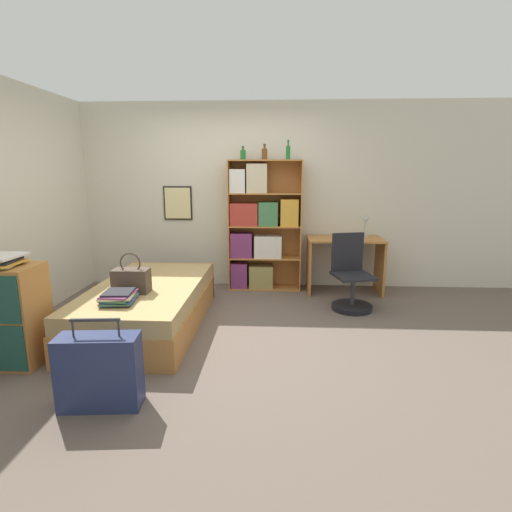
# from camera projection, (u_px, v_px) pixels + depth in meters

# --- Properties ---
(ground_plane) EXTENTS (14.00, 14.00, 0.00)m
(ground_plane) POSITION_uv_depth(u_px,v_px,m) (216.00, 327.00, 4.33)
(ground_plane) COLOR #66564C
(wall_back) EXTENTS (10.00, 0.09, 2.60)m
(wall_back) POSITION_uv_depth(u_px,v_px,m) (232.00, 196.00, 5.73)
(wall_back) COLOR beige
(wall_back) RESTS_ON ground_plane
(wall_left) EXTENTS (0.06, 10.00, 2.60)m
(wall_left) POSITION_uv_depth(u_px,v_px,m) (9.00, 206.00, 4.17)
(wall_left) COLOR beige
(wall_left) RESTS_ON ground_plane
(bed) EXTENTS (1.10, 2.08, 0.47)m
(bed) POSITION_uv_depth(u_px,v_px,m) (149.00, 305.00, 4.34)
(bed) COLOR #B77538
(bed) RESTS_ON ground_plane
(handbag) EXTENTS (0.35, 0.19, 0.41)m
(handbag) POSITION_uv_depth(u_px,v_px,m) (131.00, 280.00, 3.98)
(handbag) COLOR #47382D
(handbag) RESTS_ON bed
(book_stack_on_bed) EXTENTS (0.33, 0.37, 0.11)m
(book_stack_on_bed) POSITION_uv_depth(u_px,v_px,m) (119.00, 297.00, 3.68)
(book_stack_on_bed) COLOR #B2382D
(book_stack_on_bed) RESTS_ON bed
(suitcase) EXTENTS (0.59, 0.28, 0.67)m
(suitcase) POSITION_uv_depth(u_px,v_px,m) (100.00, 372.00, 2.82)
(suitcase) COLOR navy
(suitcase) RESTS_ON ground_plane
(dresser) EXTENTS (0.58, 0.45, 0.88)m
(dresser) POSITION_uv_depth(u_px,v_px,m) (7.00, 315.00, 3.44)
(dresser) COLOR #B77538
(dresser) RESTS_ON ground_plane
(magazine_pile_on_dresser) EXTENTS (0.34, 0.38, 0.09)m
(magazine_pile_on_dresser) POSITION_uv_depth(u_px,v_px,m) (1.00, 261.00, 3.33)
(magazine_pile_on_dresser) COLOR #427A4C
(magazine_pile_on_dresser) RESTS_ON dresser
(bookcase) EXTENTS (1.01, 0.33, 1.80)m
(bookcase) POSITION_uv_depth(u_px,v_px,m) (259.00, 228.00, 5.59)
(bookcase) COLOR #B77538
(bookcase) RESTS_ON ground_plane
(bottle_green) EXTENTS (0.07, 0.07, 0.18)m
(bottle_green) POSITION_uv_depth(u_px,v_px,m) (243.00, 155.00, 5.42)
(bottle_green) COLOR #1E6B2D
(bottle_green) RESTS_ON bookcase
(bottle_brown) EXTENTS (0.07, 0.07, 0.21)m
(bottle_brown) POSITION_uv_depth(u_px,v_px,m) (265.00, 154.00, 5.39)
(bottle_brown) COLOR brown
(bottle_brown) RESTS_ON bookcase
(bottle_clear) EXTENTS (0.06, 0.06, 0.25)m
(bottle_clear) POSITION_uv_depth(u_px,v_px,m) (288.00, 152.00, 5.33)
(bottle_clear) COLOR #1E6B2D
(bottle_clear) RESTS_ON bookcase
(desk) EXTENTS (1.02, 0.57, 0.76)m
(desk) POSITION_uv_depth(u_px,v_px,m) (345.00, 256.00, 5.49)
(desk) COLOR #B77538
(desk) RESTS_ON ground_plane
(desk_lamp) EXTENTS (0.15, 0.11, 0.34)m
(desk_lamp) POSITION_uv_depth(u_px,v_px,m) (367.00, 222.00, 5.45)
(desk_lamp) COLOR #ADA89E
(desk_lamp) RESTS_ON desk
(desk_chair) EXTENTS (0.54, 0.54, 0.92)m
(desk_chair) POSITION_uv_depth(u_px,v_px,m) (351.00, 286.00, 4.87)
(desk_chair) COLOR black
(desk_chair) RESTS_ON ground_plane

